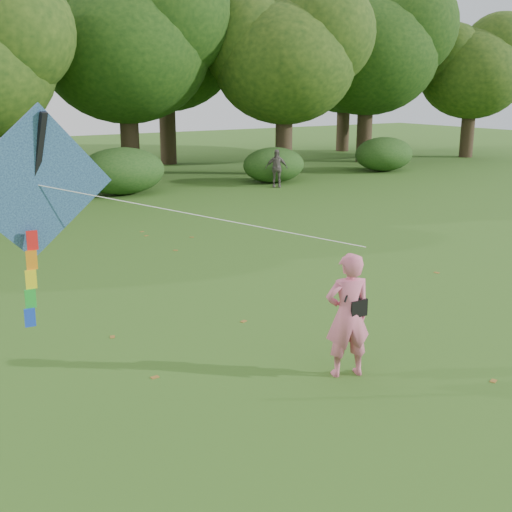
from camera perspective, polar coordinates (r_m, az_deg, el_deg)
ground at (r=10.08m, az=9.60°, el=-10.23°), size 100.00×100.00×0.00m
man_kite_flyer at (r=9.63m, az=8.16°, el=-5.23°), size 0.81×0.66×1.91m
bystander_right at (r=27.82m, az=1.83°, el=7.80°), size 1.01×0.86×1.62m
crossbody_bag at (r=9.64m, az=8.83°, el=-4.44°), size 0.43×0.20×0.73m
flying_kite at (r=8.67m, az=-18.92°, el=5.66°), size 5.27×1.94×2.92m
tree_line at (r=30.65m, az=-18.20°, el=16.73°), size 54.70×15.30×9.48m
shrub_band at (r=25.15m, az=-19.55°, el=6.30°), size 39.15×3.22×1.88m
fallen_leaves at (r=14.64m, az=-5.96°, el=-2.01°), size 10.67×12.35×0.01m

